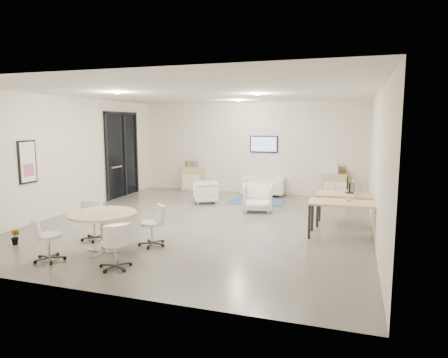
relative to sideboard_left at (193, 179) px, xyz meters
name	(u,v)px	position (x,y,z in m)	size (l,w,h in m)	color
room_shell	(205,159)	(2.11, -4.27, 1.16)	(9.60, 10.60, 4.80)	#4F4C48
glass_door	(122,152)	(-1.84, -1.76, 1.06)	(0.09, 1.90, 2.85)	black
artwork	(27,162)	(-1.86, -5.87, 1.11)	(0.05, 0.54, 1.04)	black
wall_tv	(264,144)	(2.61, 0.19, 1.31)	(0.98, 0.06, 0.58)	black
ceiling_spots	(209,96)	(1.91, -3.44, 2.74)	(3.14, 4.14, 0.03)	#FFEAC6
sideboard_left	(193,179)	(0.00, 0.00, 0.00)	(0.78, 0.41, 0.88)	tan
sideboard_right	(335,186)	(5.09, 0.00, -0.02)	(0.83, 0.40, 0.83)	tan
books	(192,164)	(-0.04, 0.00, 0.55)	(0.46, 0.14, 0.22)	red
printer	(331,169)	(4.91, 0.01, 0.55)	(0.50, 0.42, 0.34)	white
loveseat	(263,187)	(2.69, -0.14, -0.14)	(1.48, 0.80, 0.54)	beige
blue_rug	(257,202)	(2.76, -1.35, -0.43)	(1.68, 1.12, 0.01)	#2B5083
armchair_left	(205,191)	(1.24, -1.97, -0.07)	(0.71, 0.67, 0.73)	beige
armchair_right	(258,197)	(3.08, -2.64, -0.02)	(0.81, 0.76, 0.83)	beige
desk_rear	(349,197)	(5.56, -3.59, 0.27)	(1.52, 0.76, 0.79)	tan
desk_front	(344,206)	(5.48, -4.65, 0.27)	(1.54, 0.81, 0.79)	tan
monitor	(348,183)	(5.52, -3.44, 0.59)	(0.20, 0.50, 0.44)	black
round_table	(103,217)	(1.12, -7.15, 0.26)	(1.29, 1.29, 0.78)	tan
meeting_chairs	(103,232)	(1.12, -7.15, -0.03)	(2.21, 2.21, 0.82)	white
plant_cabinet	(344,170)	(5.33, 0.02, 0.52)	(0.28, 0.31, 0.24)	#3F7F3F
plant_floor	(16,241)	(-0.90, -7.30, -0.36)	(0.18, 0.33, 0.15)	#3F7F3F
cup	(349,199)	(5.56, -4.55, 0.41)	(0.12, 0.10, 0.12)	white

